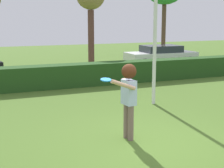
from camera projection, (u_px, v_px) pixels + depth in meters
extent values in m
plane|color=#4B6D27|center=(145.00, 143.00, 7.86)|extent=(60.00, 60.00, 0.00)
cylinder|color=#795F59|center=(131.00, 123.00, 7.94)|extent=(0.14, 0.14, 0.84)
cylinder|color=#795F59|center=(126.00, 121.00, 8.12)|extent=(0.14, 0.14, 0.84)
cube|color=#B0C3E8|center=(129.00, 92.00, 7.90)|extent=(0.25, 0.40, 0.58)
cylinder|color=tan|center=(123.00, 85.00, 7.52)|extent=(0.62, 0.14, 0.30)
cylinder|color=tan|center=(124.00, 91.00, 8.11)|extent=(0.09, 0.09, 0.62)
sphere|color=tan|center=(129.00, 73.00, 7.81)|extent=(0.22, 0.22, 0.22)
sphere|color=#492513|center=(129.00, 71.00, 7.81)|extent=(0.35, 0.35, 0.35)
cylinder|color=#268CE5|center=(106.00, 80.00, 7.23)|extent=(0.23, 0.24, 0.06)
cylinder|color=silver|center=(156.00, 8.00, 10.89)|extent=(0.12, 0.12, 6.27)
cube|color=#22481A|center=(64.00, 76.00, 14.21)|extent=(23.37, 0.90, 0.94)
cube|color=white|center=(161.00, 57.00, 20.49)|extent=(4.26, 1.84, 0.55)
cube|color=#2D333D|center=(161.00, 49.00, 20.40)|extent=(2.25, 1.64, 0.40)
cylinder|color=black|center=(175.00, 59.00, 21.83)|extent=(0.60, 0.12, 0.60)
cylinder|color=black|center=(190.00, 62.00, 20.27)|extent=(0.60, 0.12, 0.60)
cylinder|color=black|center=(133.00, 61.00, 20.80)|extent=(0.60, 0.12, 0.60)
cylinder|color=black|center=(145.00, 64.00, 19.24)|extent=(0.60, 0.12, 0.60)
cylinder|color=brown|center=(91.00, 40.00, 19.14)|extent=(0.35, 0.35, 3.29)
cylinder|color=brown|center=(164.00, 26.00, 25.91)|extent=(0.32, 0.32, 4.53)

